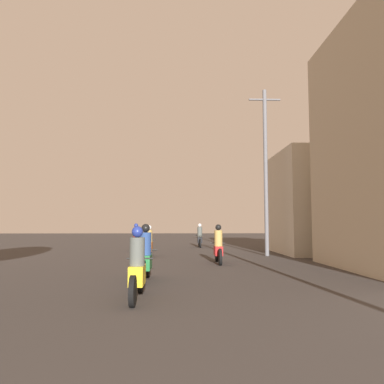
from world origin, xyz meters
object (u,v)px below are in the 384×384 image
motorcycle_yellow (137,269)px  motorcycle_silver (136,240)px  motorcycle_black (200,238)px  motorcycle_red (218,248)px  motorcycle_green (146,258)px  utility_pole_far (266,168)px  building_right_far (321,203)px  motorcycle_orange (149,244)px

motorcycle_yellow → motorcycle_silver: motorcycle_silver is taller
motorcycle_silver → motorcycle_black: bearing=38.8°
motorcycle_yellow → motorcycle_red: bearing=62.9°
motorcycle_black → motorcycle_green: bearing=-99.1°
motorcycle_yellow → motorcycle_silver: 14.06m
motorcycle_silver → motorcycle_black: (3.88, 3.18, 0.00)m
motorcycle_silver → motorcycle_black: motorcycle_silver is taller
motorcycle_silver → utility_pole_far: (6.84, -3.58, 3.73)m
motorcycle_silver → building_right_far: (10.19, -2.03, 2.08)m
motorcycle_silver → motorcycle_red: bearing=-60.1°
motorcycle_green → motorcycle_black: size_ratio=1.03×
motorcycle_orange → motorcycle_black: motorcycle_black is taller
building_right_far → utility_pole_far: size_ratio=0.65×
motorcycle_orange → motorcycle_black: size_ratio=0.93×
motorcycle_black → motorcycle_red: bearing=-89.0°
building_right_far → motorcycle_red: bearing=-140.9°
motorcycle_orange → motorcycle_silver: (-1.06, 3.78, 0.02)m
motorcycle_black → utility_pole_far: size_ratio=0.23×
motorcycle_silver → motorcycle_black: size_ratio=1.01×
motorcycle_silver → utility_pole_far: size_ratio=0.24×
motorcycle_red → motorcycle_green: bearing=-111.0°
motorcycle_orange → utility_pole_far: utility_pole_far is taller
motorcycle_silver → building_right_far: size_ratio=0.36×
motorcycle_orange → utility_pole_far: bearing=4.6°
motorcycle_orange → utility_pole_far: size_ratio=0.22×
motorcycle_red → motorcycle_black: bearing=99.5°
motorcycle_red → motorcycle_silver: size_ratio=1.04×
motorcycle_yellow → motorcycle_red: 7.40m
motorcycle_orange → utility_pole_far: 6.89m
motorcycle_black → motorcycle_orange: bearing=-112.3°
motorcycle_yellow → utility_pole_far: size_ratio=0.25×
motorcycle_black → building_right_far: size_ratio=0.36×
motorcycle_silver → building_right_far: bearing=-11.8°
motorcycle_black → utility_pole_far: utility_pole_far is taller
motorcycle_yellow → building_right_far: 14.81m
motorcycle_yellow → motorcycle_orange: (-0.60, 10.18, -0.02)m
motorcycle_green → building_right_far: (8.59, 9.39, 2.07)m
motorcycle_yellow → motorcycle_orange: size_ratio=1.14×
building_right_far → motorcycle_silver: bearing=168.8°
motorcycle_red → motorcycle_orange: 4.40m
motorcycle_yellow → motorcycle_black: size_ratio=1.07×
building_right_far → motorcycle_green: bearing=-132.4°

